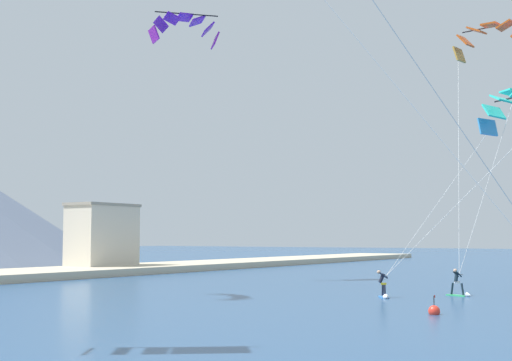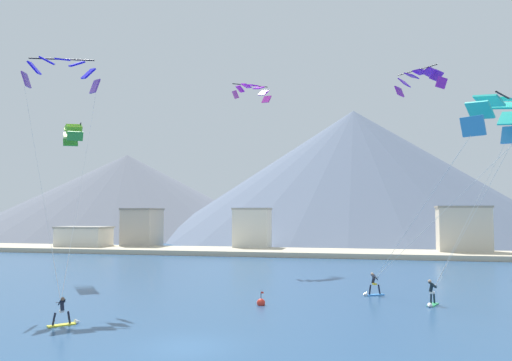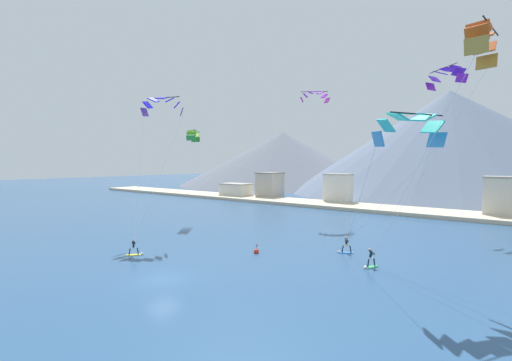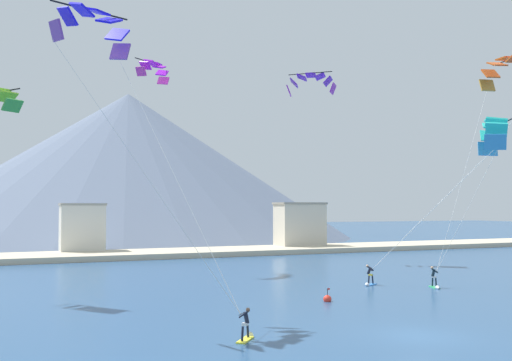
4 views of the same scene
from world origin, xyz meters
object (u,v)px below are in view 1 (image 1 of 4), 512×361
object	(u,v)px
kitesurfer_near_lead	(384,289)
parafoil_kite_mid_center	(491,38)
parafoil_kite_distant_high_outer	(185,26)
race_marker_buoy	(434,311)
kitesurfer_mid_center	(460,288)

from	to	relation	value
kitesurfer_near_lead	parafoil_kite_mid_center	size ratio (longest dim) A/B	0.10
kitesurfer_near_lead	parafoil_kite_distant_high_outer	xyz separation A→B (m)	(5.89, 20.22, 20.95)
parafoil_kite_distant_high_outer	parafoil_kite_mid_center	bearing A→B (deg)	-76.38
parafoil_kite_distant_high_outer	race_marker_buoy	size ratio (longest dim) A/B	5.52
kitesurfer_near_lead	parafoil_kite_mid_center	xyz separation A→B (m)	(11.67, -3.67, 17.61)
kitesurfer_mid_center	race_marker_buoy	xyz separation A→B (m)	(-11.08, -2.23, -0.36)
parafoil_kite_mid_center	race_marker_buoy	xyz separation A→B (m)	(-18.94, -1.97, -17.97)
parafoil_kite_mid_center	race_marker_buoy	size ratio (longest dim) A/B	17.51
kitesurfer_near_lead	kitesurfer_mid_center	world-z (taller)	kitesurfer_mid_center
kitesurfer_mid_center	parafoil_kite_distant_high_outer	bearing A→B (deg)	84.99
race_marker_buoy	kitesurfer_near_lead	bearing A→B (deg)	37.81
kitesurfer_mid_center	parafoil_kite_distant_high_outer	xyz separation A→B (m)	(2.07, 23.64, 20.94)
race_marker_buoy	kitesurfer_mid_center	bearing A→B (deg)	11.36
parafoil_kite_mid_center	parafoil_kite_distant_high_outer	world-z (taller)	parafoil_kite_distant_high_outer
kitesurfer_near_lead	race_marker_buoy	bearing A→B (deg)	-142.19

